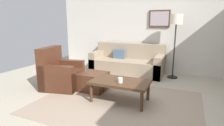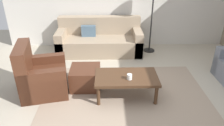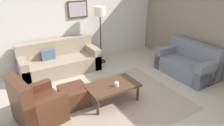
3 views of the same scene
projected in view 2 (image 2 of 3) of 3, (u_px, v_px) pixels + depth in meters
name	position (u px, v px, depth m)	size (l,w,h in m)	color
ground_plane	(125.00, 98.00, 3.90)	(8.00, 8.00, 0.00)	#B2A893
area_rug	(125.00, 97.00, 3.89)	(2.99, 2.32, 0.01)	gray
couch_main	(100.00, 40.00, 5.63)	(2.13, 0.88, 0.88)	gray
armchair_leather	(40.00, 78.00, 3.93)	(0.94, 0.94, 0.95)	#4C2819
ottoman	(86.00, 77.00, 4.14)	(0.56, 0.56, 0.40)	#4C2819
coffee_table	(126.00, 79.00, 3.80)	(1.10, 0.64, 0.41)	#472D1C
cup	(129.00, 77.00, 3.66)	(0.09, 0.09, 0.09)	white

